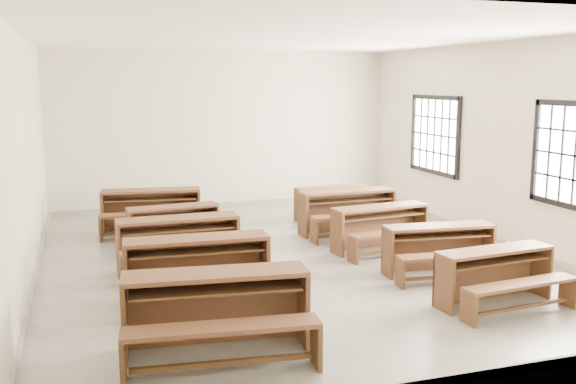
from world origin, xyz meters
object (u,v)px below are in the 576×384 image
object	(u,v)px
desk_set_3	(174,223)
desk_set_9	(333,201)
desk_set_0	(217,307)
desk_set_2	(179,240)
desk_set_8	(348,209)
desk_set_6	(440,246)
desk_set_4	(151,208)
desk_set_7	(381,225)
desk_set_5	(497,273)
desk_set_1	(198,264)

from	to	relation	value
desk_set_3	desk_set_9	bearing A→B (deg)	12.53
desk_set_0	desk_set_2	bearing A→B (deg)	94.97
desk_set_3	desk_set_0	bearing A→B (deg)	-98.58
desk_set_2	desk_set_0	bearing A→B (deg)	-92.01
desk_set_0	desk_set_3	world-z (taller)	desk_set_0
desk_set_0	desk_set_8	world-z (taller)	desk_set_0
desk_set_8	desk_set_6	bearing A→B (deg)	-86.28
desk_set_4	desk_set_8	distance (m)	3.39
desk_set_7	desk_set_5	bearing A→B (deg)	-92.34
desk_set_0	desk_set_5	distance (m)	3.40
desk_set_8	desk_set_2	bearing A→B (deg)	-158.51
desk_set_5	desk_set_9	distance (m)	4.92
desk_set_0	desk_set_9	xyz separation A→B (m)	(3.30, 5.27, -0.09)
desk_set_4	desk_set_9	world-z (taller)	desk_set_4
desk_set_2	desk_set_6	xyz separation A→B (m)	(3.32, -1.24, -0.04)
desk_set_6	desk_set_1	bearing A→B (deg)	-173.19
desk_set_2	desk_set_3	bearing A→B (deg)	83.95
desk_set_2	desk_set_6	world-z (taller)	desk_set_2
desk_set_0	desk_set_1	xyz separation A→B (m)	(0.09, 1.53, -0.02)
desk_set_1	desk_set_4	bearing A→B (deg)	94.78
desk_set_6	desk_set_7	world-z (taller)	desk_set_7
desk_set_0	desk_set_7	world-z (taller)	desk_set_0
desk_set_0	desk_set_5	world-z (taller)	desk_set_0
desk_set_9	desk_set_5	bearing A→B (deg)	-93.23
desk_set_5	desk_set_7	xyz separation A→B (m)	(-0.20, 2.62, 0.02)
desk_set_3	desk_set_9	distance (m)	3.29
desk_set_5	desk_set_9	xyz separation A→B (m)	(-0.08, 4.92, -0.01)
desk_set_1	desk_set_0	bearing A→B (deg)	-90.71
desk_set_2	desk_set_9	size ratio (longest dim) A/B	1.15
desk_set_8	desk_set_9	world-z (taller)	desk_set_8
desk_set_1	desk_set_3	distance (m)	2.69
desk_set_0	desk_set_4	bearing A→B (deg)	96.81
desk_set_0	desk_set_4	world-z (taller)	desk_set_0
desk_set_5	desk_set_0	bearing A→B (deg)	-179.51
desk_set_0	desk_set_9	size ratio (longest dim) A/B	1.27
desk_set_0	desk_set_9	bearing A→B (deg)	64.07
desk_set_1	desk_set_5	xyz separation A→B (m)	(3.30, -1.19, -0.06)
desk_set_3	desk_set_5	size ratio (longest dim) A/B	0.98
desk_set_3	desk_set_2	bearing A→B (deg)	-101.29
desk_set_7	desk_set_4	bearing A→B (deg)	138.02
desk_set_7	desk_set_8	xyz separation A→B (m)	(-0.04, 1.18, 0.03)
desk_set_1	desk_set_3	xyz separation A→B (m)	(0.10, 2.69, -0.07)
desk_set_7	desk_set_9	world-z (taller)	desk_set_7
desk_set_0	desk_set_3	distance (m)	4.22
desk_set_3	desk_set_5	bearing A→B (deg)	-56.51
desk_set_0	desk_set_9	distance (m)	6.22
desk_set_2	desk_set_7	bearing A→B (deg)	1.57
desk_set_0	desk_set_3	size ratio (longest dim) A/B	1.24
desk_set_6	desk_set_2	bearing A→B (deg)	165.34
desk_set_1	desk_set_7	size ratio (longest dim) A/B	1.07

